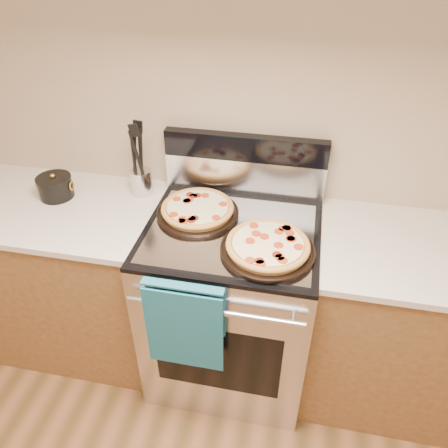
% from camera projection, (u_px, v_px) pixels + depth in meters
% --- Properties ---
extents(wall_back, '(4.00, 0.00, 4.00)m').
position_uv_depth(wall_back, '(248.00, 104.00, 1.92)').
color(wall_back, tan).
rests_on(wall_back, ground).
extents(range_body, '(0.76, 0.68, 0.90)m').
position_uv_depth(range_body, '(231.00, 304.00, 2.17)').
color(range_body, '#B7B7BC').
rests_on(range_body, ground).
extents(oven_window, '(0.56, 0.01, 0.40)m').
position_uv_depth(oven_window, '(217.00, 360.00, 1.91)').
color(oven_window, black).
rests_on(oven_window, range_body).
extents(cooktop, '(0.76, 0.68, 0.02)m').
position_uv_depth(cooktop, '(232.00, 231.00, 1.90)').
color(cooktop, black).
rests_on(cooktop, range_body).
extents(backsplash_lower, '(0.76, 0.06, 0.18)m').
position_uv_depth(backsplash_lower, '(244.00, 176.00, 2.09)').
color(backsplash_lower, silver).
rests_on(backsplash_lower, cooktop).
extents(backsplash_upper, '(0.76, 0.06, 0.12)m').
position_uv_depth(backsplash_upper, '(245.00, 148.00, 2.00)').
color(backsplash_upper, black).
rests_on(backsplash_upper, backsplash_lower).
extents(oven_handle, '(0.70, 0.03, 0.03)m').
position_uv_depth(oven_handle, '(214.00, 311.00, 1.67)').
color(oven_handle, silver).
rests_on(oven_handle, range_body).
extents(dish_towel, '(0.32, 0.05, 0.42)m').
position_uv_depth(dish_towel, '(185.00, 324.00, 1.75)').
color(dish_towel, '#195380').
rests_on(dish_towel, oven_handle).
extents(foil_sheet, '(0.70, 0.55, 0.01)m').
position_uv_depth(foil_sheet, '(231.00, 233.00, 1.87)').
color(foil_sheet, gray).
rests_on(foil_sheet, cooktop).
extents(cabinet_left, '(1.00, 0.62, 0.88)m').
position_uv_depth(cabinet_left, '(72.00, 278.00, 2.34)').
color(cabinet_left, brown).
rests_on(cabinet_left, ground).
extents(countertop_left, '(1.02, 0.64, 0.03)m').
position_uv_depth(countertop_left, '(52.00, 208.00, 2.08)').
color(countertop_left, beige).
rests_on(countertop_left, cabinet_left).
extents(cabinet_right, '(1.00, 0.62, 0.88)m').
position_uv_depth(cabinet_right, '(415.00, 329.00, 2.06)').
color(cabinet_right, brown).
rests_on(cabinet_right, ground).
extents(countertop_right, '(1.02, 0.64, 0.03)m').
position_uv_depth(countertop_right, '(444.00, 255.00, 1.79)').
color(countertop_right, beige).
rests_on(countertop_right, cabinet_right).
extents(pepperoni_pizza_back, '(0.46, 0.46, 0.05)m').
position_uv_depth(pepperoni_pizza_back, '(198.00, 210.00, 1.96)').
color(pepperoni_pizza_back, '#AA7534').
rests_on(pepperoni_pizza_back, foil_sheet).
extents(pepperoni_pizza_front, '(0.47, 0.47, 0.05)m').
position_uv_depth(pepperoni_pizza_front, '(268.00, 247.00, 1.75)').
color(pepperoni_pizza_front, '#AA7534').
rests_on(pepperoni_pizza_front, foil_sheet).
extents(utensil_crock, '(0.13, 0.13, 0.13)m').
position_uv_depth(utensil_crock, '(142.00, 182.00, 2.11)').
color(utensil_crock, silver).
rests_on(utensil_crock, countertop_left).
extents(saucepan, '(0.17, 0.17, 0.10)m').
position_uv_depth(saucepan, '(56.00, 188.00, 2.10)').
color(saucepan, black).
rests_on(saucepan, countertop_left).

